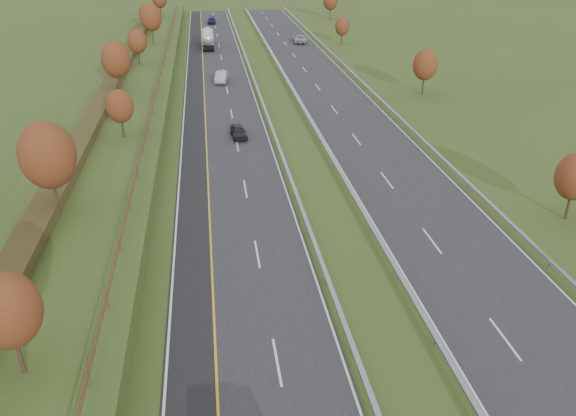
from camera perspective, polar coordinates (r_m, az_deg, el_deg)
name	(u,v)px	position (r m, az deg, el deg)	size (l,w,h in m)	color
ground	(286,121)	(72.97, -0.22, 8.81)	(400.00, 400.00, 0.00)	#33491A
near_carriageway	(222,112)	(77.10, -6.73, 9.64)	(10.50, 200.00, 0.04)	black
far_carriageway	(342,107)	(79.20, 5.46, 10.16)	(10.50, 200.00, 0.04)	black
hard_shoulder	(194,113)	(77.11, -9.55, 9.45)	(3.00, 200.00, 0.04)	black
lane_markings	(269,110)	(77.38, -1.92, 9.89)	(26.75, 200.00, 0.01)	silver
embankment_left	(122,109)	(77.62, -16.53, 9.59)	(12.00, 200.00, 2.00)	#33491A
hedge_left	(104,98)	(77.53, -18.16, 10.55)	(2.20, 180.00, 1.10)	#3C3A18
fence_left	(155,96)	(76.24, -13.34, 11.03)	(0.12, 189.06, 1.20)	#422B19
median_barrier_near	(264,106)	(77.26, -2.47, 10.29)	(0.32, 200.00, 0.71)	gray
median_barrier_far	(301,105)	(77.92, 1.33, 10.45)	(0.32, 200.00, 0.71)	gray
outer_barrier_far	(382,101)	(80.57, 9.56, 10.65)	(0.32, 200.00, 0.71)	gray
trees_left	(116,74)	(73.00, -17.11, 12.86)	(6.64, 164.30, 7.66)	#2D2116
trees_far	(377,36)	(109.18, 9.02, 16.86)	(8.45, 118.60, 7.12)	#2D2116
road_tanker	(208,38)	(121.40, -8.16, 16.75)	(2.40, 11.22, 3.46)	silver
car_dark_near	(239,131)	(67.13, -5.04, 7.75)	(1.67, 4.15, 1.41)	black
car_silver_mid	(221,77)	(92.65, -6.79, 13.10)	(1.74, 4.98, 1.64)	#99999D
car_small_far	(212,21)	(151.81, -7.76, 18.33)	(1.96, 4.82, 1.40)	#13123A
car_oncoming	(300,39)	(125.11, 1.22, 16.82)	(2.65, 5.74, 1.60)	#A2A3A7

